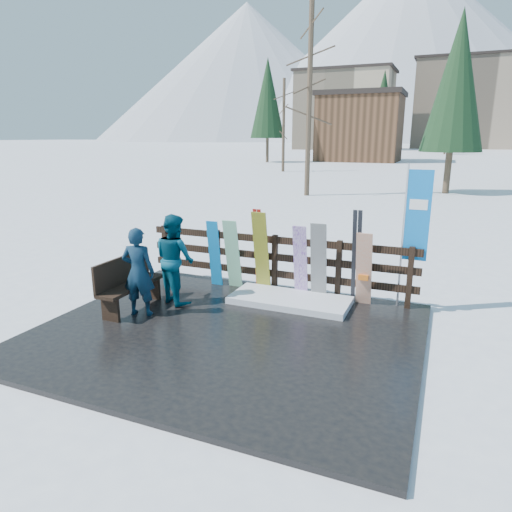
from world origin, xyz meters
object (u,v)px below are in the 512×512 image
at_px(bench, 128,282).
at_px(snowboard_5, 364,269).
at_px(rental_flag, 414,221).
at_px(snowboard_0, 215,254).
at_px(person_back, 175,259).
at_px(snowboard_1, 233,254).
at_px(snowboard_4, 319,262).
at_px(person_front, 138,272).
at_px(snowboard_2, 261,252).
at_px(snowboard_3, 300,262).

distance_m(bench, snowboard_5, 4.27).
bearing_deg(rental_flag, snowboard_0, -175.97).
bearing_deg(rental_flag, snowboard_5, -160.79).
distance_m(snowboard_0, person_back, 1.15).
relative_size(snowboard_1, snowboard_4, 0.97).
bearing_deg(snowboard_1, person_front, -114.73).
bearing_deg(person_back, snowboard_2, -112.52).
relative_size(snowboard_1, snowboard_3, 1.01).
bearing_deg(rental_flag, bench, -156.38).
bearing_deg(person_back, snowboard_0, -75.75).
xyz_separation_m(bench, snowboard_5, (3.89, 1.77, 0.19)).
relative_size(snowboard_4, person_front, 0.97).
height_order(bench, snowboard_4, snowboard_4).
bearing_deg(snowboard_5, snowboard_4, 180.00).
bearing_deg(snowboard_3, snowboard_0, 180.00).
height_order(rental_flag, person_front, rental_flag).
bearing_deg(snowboard_5, snowboard_1, 180.00).
bearing_deg(snowboard_3, person_back, -151.98).
bearing_deg(rental_flag, person_front, -153.01).
xyz_separation_m(snowboard_1, rental_flag, (3.42, 0.27, 0.88)).
distance_m(snowboard_3, snowboard_4, 0.36).
distance_m(person_front, person_back, 0.84).
relative_size(snowboard_2, snowboard_5, 1.17).
bearing_deg(snowboard_3, snowboard_4, 0.00).
height_order(person_front, person_back, person_back).
relative_size(snowboard_1, snowboard_2, 0.87).
relative_size(snowboard_0, snowboard_3, 0.96).
bearing_deg(snowboard_2, rental_flag, 5.53).
bearing_deg(person_front, snowboard_1, -129.02).
xyz_separation_m(snowboard_3, person_back, (-2.10, -1.12, 0.12)).
bearing_deg(rental_flag, snowboard_3, -172.24).
distance_m(bench, person_front, 0.47).
xyz_separation_m(bench, person_front, (0.36, -0.15, 0.27)).
bearing_deg(person_front, snowboard_3, -154.69).
relative_size(bench, snowboard_5, 1.05).
bearing_deg(snowboard_2, snowboard_3, 0.00).
height_order(snowboard_1, person_back, person_back).
height_order(snowboard_2, person_back, person_back).
bearing_deg(person_front, person_back, -119.96).
xyz_separation_m(bench, rental_flag, (4.66, 2.04, 1.09)).
distance_m(rental_flag, person_back, 4.37).
bearing_deg(snowboard_4, rental_flag, 9.45).
relative_size(rental_flag, person_front, 1.66).
distance_m(snowboard_5, rental_flag, 1.22).
bearing_deg(snowboard_4, person_front, -144.37).
relative_size(snowboard_3, person_front, 0.93).
xyz_separation_m(bench, snowboard_2, (1.87, 1.77, 0.31)).
bearing_deg(snowboard_3, rental_flag, 7.76).
bearing_deg(snowboard_5, snowboard_2, 180.00).
distance_m(snowboard_0, snowboard_1, 0.42).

